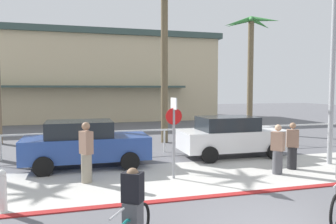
{
  "coord_description": "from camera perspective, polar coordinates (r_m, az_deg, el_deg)",
  "views": [
    {
      "loc": [
        -3.87,
        -5.65,
        2.84
      ],
      "look_at": [
        -0.55,
        6.0,
        1.98
      ],
      "focal_mm": 35.29,
      "sensor_mm": 36.0,
      "label": 1
    }
  ],
  "objects": [
    {
      "name": "cyclist_teal_0",
      "position": [
        6.03,
        -6.27,
        -16.85
      ],
      "size": [
        1.05,
        1.55,
        1.5
      ],
      "color": "black",
      "rests_on": "ground"
    },
    {
      "name": "curb_paint",
      "position": [
        9.2,
        10.11,
        -13.9
      ],
      "size": [
        44.0,
        0.24,
        0.03
      ],
      "primitive_type": "cube",
      "color": "maroon",
      "rests_on": "ground"
    },
    {
      "name": "palm_tree_4",
      "position": [
        21.69,
        14.01,
        10.74
      ],
      "size": [
        3.23,
        3.41,
        7.36
      ],
      "color": "brown",
      "rests_on": "ground"
    },
    {
      "name": "rail_fence",
      "position": [
        14.81,
        -0.63,
        -3.73
      ],
      "size": [
        22.35,
        0.08,
        1.04
      ],
      "color": "white",
      "rests_on": "ground"
    },
    {
      "name": "building_backdrop",
      "position": [
        31.98,
        -14.17,
        5.87
      ],
      "size": [
        23.76,
        10.01,
        7.79
      ],
      "color": "beige",
      "rests_on": "ground"
    },
    {
      "name": "palm_tree_3",
      "position": [
        17.68,
        -0.72,
        15.12
      ],
      "size": [
        3.4,
        3.13,
        8.28
      ],
      "color": "brown",
      "rests_on": "ground"
    },
    {
      "name": "bollard_1",
      "position": [
        8.64,
        -26.73,
        -12.01
      ],
      "size": [
        0.2,
        0.2,
        1.0
      ],
      "color": "white",
      "rests_on": "ground"
    },
    {
      "name": "pedestrian_2",
      "position": [
        12.43,
        20.67,
        -5.82
      ],
      "size": [
        0.48,
        0.44,
        1.66
      ],
      "color": "#232326",
      "rests_on": "ground"
    },
    {
      "name": "stop_sign_bike_lane",
      "position": [
        10.29,
        1.01,
        -2.44
      ],
      "size": [
        0.52,
        0.56,
        2.56
      ],
      "color": "gray",
      "rests_on": "ground"
    },
    {
      "name": "pedestrian_0",
      "position": [
        10.27,
        -13.92,
        -7.15
      ],
      "size": [
        0.44,
        0.48,
        1.85
      ],
      "color": "gray",
      "rests_on": "ground"
    },
    {
      "name": "ground_plane",
      "position": [
        16.37,
        -2.02,
        -5.93
      ],
      "size": [
        80.0,
        80.0,
        0.0
      ],
      "primitive_type": "plane",
      "color": "#5B5B60"
    },
    {
      "name": "sidewalk_strip",
      "position": [
        10.96,
        5.44,
        -10.93
      ],
      "size": [
        44.0,
        4.0,
        0.02
      ],
      "primitive_type": "cube",
      "color": "beige",
      "rests_on": "ground"
    },
    {
      "name": "car_white_2",
      "position": [
        13.99,
        10.87,
        -4.12
      ],
      "size": [
        4.4,
        2.02,
        1.69
      ],
      "color": "white",
      "rests_on": "ground"
    },
    {
      "name": "pedestrian_1",
      "position": [
        11.56,
        18.42,
        -6.48
      ],
      "size": [
        0.45,
        0.48,
        1.67
      ],
      "color": "#4C4C51",
      "rests_on": "ground"
    },
    {
      "name": "car_blue_1",
      "position": [
        12.25,
        -14.12,
        -5.33
      ],
      "size": [
        4.4,
        2.02,
        1.69
      ],
      "color": "#284793",
      "rests_on": "ground"
    }
  ]
}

